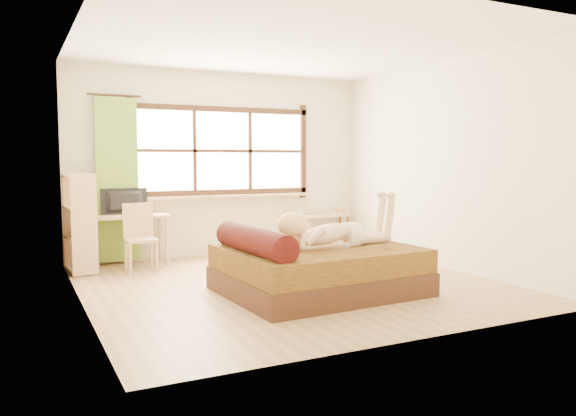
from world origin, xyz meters
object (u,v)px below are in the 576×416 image
woman (334,219)px  kitten (253,239)px  pipe_shelf (318,224)px  bookshelf (80,223)px  chair (140,233)px  desk (126,222)px  bed (315,268)px

woman → kitten: bearing=167.4°
woman → pipe_shelf: (1.29, 2.63, -0.39)m
pipe_shelf → bookshelf: (-3.62, -0.33, 0.23)m
chair → bookshelf: bearing=168.6°
desk → chair: size_ratio=1.29×
chair → kitten: bearing=-68.0°
woman → bookshelf: size_ratio=1.11×
kitten → pipe_shelf: kitten is taller
woman → pipe_shelf: 2.95m
woman → kitten: (-0.87, 0.15, -0.18)m
bed → bookshelf: bearing=130.7°
bed → pipe_shelf: bearing=57.1°
kitten → bookshelf: 2.59m
bed → desk: size_ratio=1.85×
desk → pipe_shelf: 3.03m
bed → chair: (-1.43, 2.09, 0.21)m
bed → kitten: 0.76m
kitten → desk: 2.51m
kitten → desk: (-0.86, 2.35, -0.02)m
desk → bookshelf: size_ratio=0.89×
chair → pipe_shelf: (2.92, 0.49, -0.08)m
bookshelf → woman: bearing=-50.3°
chair → bookshelf: 0.74m
pipe_shelf → bookshelf: bookshelf is taller
chair → bookshelf: (-0.70, 0.16, 0.15)m
pipe_shelf → woman: bearing=-118.1°
bed → kitten: (-0.67, 0.10, 0.34)m
kitten → pipe_shelf: 3.29m
woman → chair: 2.70m
chair → pipe_shelf: 2.96m
pipe_shelf → desk: bearing=-179.6°
pipe_shelf → chair: bearing=-172.3°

